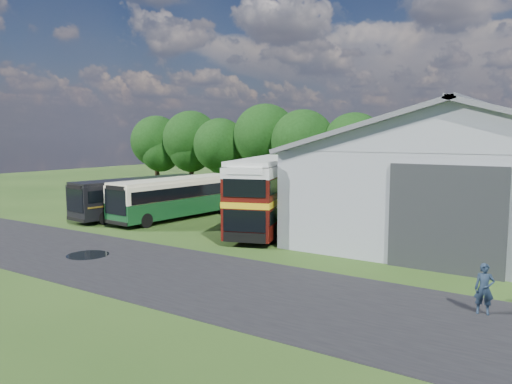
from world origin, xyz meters
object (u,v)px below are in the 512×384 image
Objects in this scene: storage_shed at (490,168)px; bus_dark_single at (140,196)px; bus_maroon_double at (268,194)px; bus_green_single at (177,197)px; visitor_a at (484,289)px.

storage_shed is 25.26m from bus_dark_single.
storage_shed is 2.14× the size of bus_maroon_double.
bus_green_single is 0.98× the size of bus_maroon_double.
bus_maroon_double is at bearing 136.26° from visitor_a.
bus_green_single is 1.02× the size of bus_dark_single.
bus_green_single is at bearing 22.58° from bus_dark_single.
bus_green_single reaches higher than visitor_a.
storage_shed is at bearing 24.68° from bus_green_single.
bus_maroon_double is 17.41m from visitor_a.
bus_dark_single is at bearing 164.86° from bus_maroon_double.
bus_green_single is (-20.54, -7.63, -2.52)m from storage_shed.
bus_dark_single is 27.49m from visitor_a.
visitor_a is at bearing -50.22° from bus_maroon_double.
bus_dark_single is at bearing 150.08° from visitor_a.
storage_shed is 13.62× the size of visitor_a.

